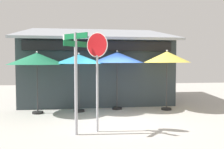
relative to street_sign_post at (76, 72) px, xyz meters
The scene contains 8 objects.
ground_plane 2.96m from the street_sign_post, 45.09° to the left, with size 28.00×28.00×0.10m, color #ADA8A0.
cafe_building 6.53m from the street_sign_post, 81.27° to the left, with size 7.83×5.75×4.32m.
street_sign_post is the anchor object (origin of this frame).
stop_sign 0.71m from the street_sign_post, 18.76° to the left, with size 0.59×0.47×3.00m.
patio_umbrella_forest_green_left 3.52m from the street_sign_post, 117.55° to the left, with size 2.36×2.36×2.56m.
patio_umbrella_teal_center 3.26m from the street_sign_post, 88.65° to the left, with size 2.13×2.13×2.51m.
patio_umbrella_royal_blue_right 3.99m from the street_sign_post, 63.70° to the left, with size 2.38×2.38×2.64m.
patio_umbrella_mustard_far_right 5.01m from the street_sign_post, 38.60° to the left, with size 2.04×2.04×2.65m.
Camera 1 is at (-1.49, -8.50, 2.12)m, focal length 38.05 mm.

